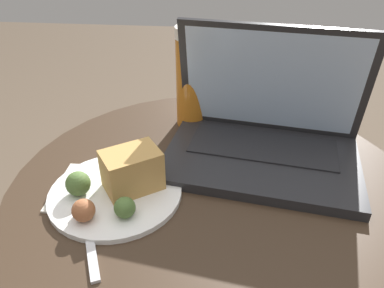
# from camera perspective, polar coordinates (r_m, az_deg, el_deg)

# --- Properties ---
(table) EXTENTS (0.68, 0.68, 0.55)m
(table) POSITION_cam_1_polar(r_m,az_deg,el_deg) (0.73, 2.95, -14.89)
(table) COLOR #9E9EA3
(table) RESTS_ON ground_plane
(napkin) EXTENTS (0.18, 0.13, 0.00)m
(napkin) POSITION_cam_1_polar(r_m,az_deg,el_deg) (0.62, -12.43, -6.78)
(napkin) COLOR silver
(napkin) RESTS_ON table
(laptop) EXTENTS (0.37, 0.27, 0.23)m
(laptop) POSITION_cam_1_polar(r_m,az_deg,el_deg) (0.68, 10.96, 1.64)
(laptop) COLOR #232326
(laptop) RESTS_ON table
(beer_glass) EXTENTS (0.06, 0.06, 0.20)m
(beer_glass) POSITION_cam_1_polar(r_m,az_deg,el_deg) (0.75, -0.03, 10.05)
(beer_glass) COLOR #C6701E
(beer_glass) RESTS_ON table
(snack_plate) EXTENTS (0.21, 0.21, 0.07)m
(snack_plate) POSITION_cam_1_polar(r_m,az_deg,el_deg) (0.60, -11.10, -6.06)
(snack_plate) COLOR white
(snack_plate) RESTS_ON table
(fork) EXTENTS (0.09, 0.17, 0.00)m
(fork) POSITION_cam_1_polar(r_m,az_deg,el_deg) (0.57, -15.62, -11.74)
(fork) COLOR silver
(fork) RESTS_ON table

